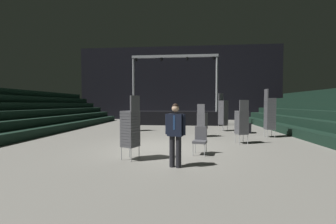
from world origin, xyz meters
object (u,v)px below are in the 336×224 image
Objects in this scene: stage_riser at (175,116)px; chair_stack_mid_centre at (242,122)px; chair_stack_rear_left at (223,112)px; chair_stack_front_left at (202,120)px; equipment_road_case at (243,128)px; man_with_tie at (175,131)px; chair_stack_mid_left at (270,113)px; chair_stack_mid_right at (135,117)px; loose_chair_near_man at (200,139)px; chair_stack_front_right at (130,128)px.

chair_stack_mid_centre is (3.38, -8.71, 0.30)m from stage_riser.
chair_stack_rear_left is at bearing 76.83° from chair_stack_mid_centre.
chair_stack_front_left reaches higher than equipment_road_case.
man_with_tie is 7.21m from chair_stack_mid_left.
chair_stack_mid_right is at bearing -106.18° from chair_stack_mid_left.
chair_stack_front_left is 2.37m from chair_stack_mid_centre.
chair_stack_mid_right is (-4.08, 1.99, 0.00)m from chair_stack_front_left.
chair_stack_mid_right reaches higher than loose_chair_near_man.
stage_riser is 4.15× the size of man_with_tie.
chair_stack_mid_left is at bearing 31.38° from chair_stack_mid_centre.
chair_stack_front_right is (-1.42, 0.65, 0.01)m from man_with_tie.
chair_stack_mid_centre is 1.99× the size of loose_chair_near_man.
chair_stack_front_right reaches higher than loose_chair_near_man.
stage_riser is at bearing -72.83° from man_with_tie.
man_with_tie is 1.56m from chair_stack_front_right.
stage_riser is at bearing -68.96° from loose_chair_near_man.
equipment_road_case is (1.06, -0.75, -0.91)m from chair_stack_rear_left.
stage_riser is 7.59× the size of loose_chair_near_man.
man_with_tie is 1.01× the size of chair_stack_front_left.
chair_stack_mid_right is 5.60m from chair_stack_rear_left.
chair_stack_rear_left is 2.53× the size of loose_chair_near_man.
stage_riser is at bearing 18.96° from chair_stack_mid_right.
chair_stack_front_right reaches higher than equipment_road_case.
equipment_road_case is (2.55, 1.75, -0.58)m from chair_stack_front_left.
stage_riser is 9.34m from chair_stack_mid_centre.
equipment_road_case is at bearing 58.90° from chair_stack_front_left.
loose_chair_near_man is (-2.90, -5.68, 0.25)m from equipment_road_case.
chair_stack_rear_left is at bearing 83.65° from chair_stack_front_left.
chair_stack_mid_centre reaches higher than man_with_tie.
stage_riser reaches higher than man_with_tie.
man_with_tie reaches higher than chair_stack_front_left.
chair_stack_mid_right is 1.81× the size of loose_chair_near_man.
stage_riser reaches higher than chair_stack_rear_left.
chair_stack_mid_left reaches higher than man_with_tie.
chair_stack_mid_left reaches higher than chair_stack_front_right.
equipment_road_case is at bearing -153.49° from chair_stack_mid_left.
chair_stack_front_right is at bearing 20.97° from chair_stack_rear_left.
stage_riser is at bearing 21.90° from chair_stack_front_right.
stage_riser is 8.61m from chair_stack_mid_left.
chair_stack_front_right reaches higher than chair_stack_mid_centre.
chair_stack_mid_left is at bearing -119.68° from loose_chair_near_man.
loose_chair_near_man is at bearing -145.78° from chair_stack_mid_centre.
chair_stack_mid_centre is at bearing -118.30° from loose_chair_near_man.
chair_stack_front_right is 2.08× the size of loose_chair_near_man.
stage_riser reaches higher than chair_stack_mid_left.
chair_stack_mid_left is 5.60m from loose_chair_near_man.
chair_stack_mid_right is at bearing -44.43° from loose_chair_near_man.
chair_stack_front_right is 7.75m from chair_stack_mid_left.
chair_stack_mid_left reaches higher than equipment_road_case.
loose_chair_near_man is at bearing -70.65° from chair_stack_front_left.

